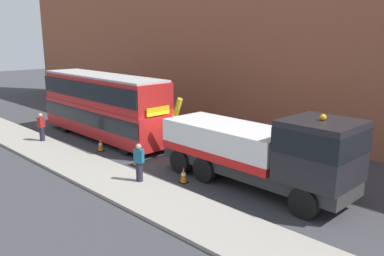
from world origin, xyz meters
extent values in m
plane|color=#38383D|center=(0.00, 0.00, 0.00)|extent=(120.00, 120.00, 0.00)
cube|color=gray|center=(0.00, -4.20, 0.07)|extent=(60.00, 2.80, 0.15)
cube|color=#935138|center=(0.00, 7.79, 8.00)|extent=(60.00, 1.20, 16.00)
cube|color=#2D2D2D|center=(5.25, -0.23, 0.85)|extent=(9.05, 2.41, 0.55)
cube|color=black|center=(8.45, -0.30, 2.28)|extent=(2.66, 2.66, 2.30)
cube|color=black|center=(8.45, -0.30, 2.73)|extent=(2.68, 2.68, 0.90)
cube|color=silver|center=(3.95, -0.20, 1.83)|extent=(6.16, 2.74, 1.40)
cube|color=red|center=(3.95, -0.20, 1.31)|extent=(6.16, 2.79, 0.36)
cylinder|color=#B79914|center=(0.24, -0.12, 2.13)|extent=(1.24, 0.31, 2.52)
sphere|color=orange|center=(8.45, -0.30, 3.55)|extent=(0.24, 0.24, 0.24)
cylinder|color=black|center=(8.57, 0.80, 0.58)|extent=(1.17, 0.37, 1.16)
cylinder|color=black|center=(8.52, -1.41, 0.58)|extent=(1.17, 0.37, 1.16)
cylinder|color=black|center=(3.57, 0.92, 0.58)|extent=(1.17, 0.37, 1.16)
cylinder|color=black|center=(3.52, -1.30, 0.58)|extent=(1.17, 0.37, 1.16)
cylinder|color=black|center=(1.97, 0.95, 0.58)|extent=(1.17, 0.37, 1.16)
cylinder|color=black|center=(1.92, -1.27, 0.58)|extent=(1.17, 0.37, 1.16)
cube|color=#AD1E1E|center=(-6.25, -0.23, 1.29)|extent=(11.05, 2.75, 1.90)
cube|color=#AD1E1E|center=(-6.25, -0.23, 3.09)|extent=(10.83, 2.64, 1.70)
cube|color=black|center=(-6.25, -0.23, 1.54)|extent=(10.94, 2.79, 0.90)
cube|color=black|center=(-6.25, -0.23, 3.19)|extent=(10.72, 2.79, 1.00)
cube|color=#B2B2B2|center=(-6.25, -0.23, 4.00)|extent=(10.61, 2.54, 0.12)
cube|color=yellow|center=(-0.73, -0.35, 2.54)|extent=(0.09, 1.50, 0.44)
cylinder|color=black|center=(-2.32, 0.76, 0.52)|extent=(1.05, 0.32, 1.04)
cylinder|color=black|center=(-2.37, -1.40, 0.52)|extent=(1.05, 0.32, 1.04)
cylinder|color=black|center=(-9.52, 0.92, 0.52)|extent=(1.05, 0.32, 1.04)
cylinder|color=black|center=(-9.57, -1.24, 0.52)|extent=(1.05, 0.32, 1.04)
cylinder|color=#232333|center=(-7.94, -3.54, 0.57)|extent=(0.39, 0.39, 0.85)
cube|color=maroon|center=(-7.94, -3.54, 1.31)|extent=(0.39, 0.47, 0.62)
sphere|color=tan|center=(-7.94, -3.54, 1.74)|extent=(0.24, 0.24, 0.24)
cylinder|color=#232333|center=(1.69, -3.55, 0.57)|extent=(0.40, 0.40, 0.85)
cube|color=#1E6084|center=(1.69, -3.55, 1.31)|extent=(0.47, 0.41, 0.62)
sphere|color=tan|center=(1.69, -3.55, 1.74)|extent=(0.24, 0.24, 0.24)
cone|color=orange|center=(-3.95, -1.97, 0.36)|extent=(0.32, 0.32, 0.72)
cylinder|color=white|center=(-3.95, -1.97, 0.40)|extent=(0.21, 0.21, 0.10)
cube|color=black|center=(-3.95, -1.97, 0.02)|extent=(0.36, 0.36, 0.04)
cone|color=orange|center=(-0.48, -2.10, 0.36)|extent=(0.32, 0.32, 0.72)
cylinder|color=white|center=(-0.48, -2.10, 0.40)|extent=(0.21, 0.21, 0.10)
cube|color=black|center=(-0.48, -2.10, 0.02)|extent=(0.36, 0.36, 0.04)
cone|color=orange|center=(2.94, -2.05, 0.36)|extent=(0.32, 0.32, 0.72)
cylinder|color=white|center=(2.94, -2.05, 0.40)|extent=(0.21, 0.21, 0.10)
cube|color=black|center=(2.94, -2.05, 0.02)|extent=(0.36, 0.36, 0.04)
camera|label=1|loc=(14.86, -13.52, 6.47)|focal=36.67mm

